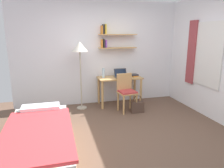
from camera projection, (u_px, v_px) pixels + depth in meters
ground_plane at (127, 136)px, 3.78m from camera, size 5.28×5.28×0.00m
wall_back at (102, 53)px, 5.37m from camera, size 4.40×0.27×2.60m
bed at (39, 142)px, 3.08m from camera, size 0.95×2.05×0.54m
desk at (120, 82)px, 5.33m from camera, size 1.09×0.53×0.72m
desk_chair at (126, 90)px, 4.89m from camera, size 0.44×0.43×0.88m
standing_lamp at (80, 51)px, 4.85m from camera, size 0.36×0.36×1.61m
laptop at (121, 75)px, 5.31m from camera, size 0.33×0.23×0.21m
water_bottle at (103, 73)px, 5.20m from camera, size 0.06×0.06×0.24m
book_stack at (134, 75)px, 5.41m from camera, size 0.19×0.25×0.05m
handbag at (137, 107)px, 4.86m from camera, size 0.29×0.11×0.41m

